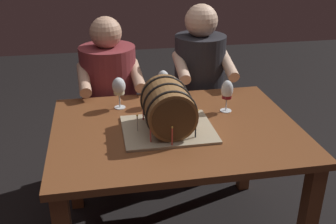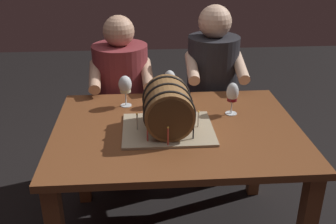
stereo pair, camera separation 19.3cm
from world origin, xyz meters
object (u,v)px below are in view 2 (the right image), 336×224
object	(u,v)px
wine_glass_red	(232,94)
person_seated_left	(123,106)
barrel_cake	(168,109)
dining_table	(177,146)
person_seated_right	(211,101)
wine_glass_rose	(170,82)
wine_glass_white	(125,86)

from	to	relation	value
wine_glass_red	person_seated_left	size ratio (longest dim) A/B	0.15
barrel_cake	dining_table	bearing A→B (deg)	32.74
barrel_cake	person_seated_right	distance (m)	0.85
person_seated_left	dining_table	bearing A→B (deg)	-66.38
barrel_cake	wine_glass_rose	xyz separation A→B (m)	(0.03, 0.33, 0.02)
wine_glass_white	wine_glass_rose	bearing A→B (deg)	1.96
barrel_cake	wine_glass_white	distance (m)	0.39
wine_glass_rose	person_seated_right	bearing A→B (deg)	51.26
wine_glass_rose	wine_glass_red	bearing A→B (deg)	-26.26
wine_glass_red	wine_glass_white	size ratio (longest dim) A/B	1.00
wine_glass_red	wine_glass_white	distance (m)	0.59
person_seated_right	wine_glass_red	bearing A→B (deg)	-89.38
person_seated_left	wine_glass_rose	bearing A→B (deg)	-53.63
dining_table	wine_glass_white	distance (m)	0.45
wine_glass_rose	wine_glass_white	xyz separation A→B (m)	(-0.25, -0.01, -0.01)
dining_table	person_seated_right	size ratio (longest dim) A/B	1.02
wine_glass_rose	person_seated_left	bearing A→B (deg)	126.37
wine_glass_rose	wine_glass_white	distance (m)	0.25
barrel_cake	wine_glass_red	xyz separation A→B (m)	(0.35, 0.17, -0.00)
barrel_cake	person_seated_right	size ratio (longest dim) A/B	0.37
dining_table	person_seated_right	world-z (taller)	person_seated_right
wine_glass_red	person_seated_left	bearing A→B (deg)	137.92
dining_table	person_seated_left	distance (m)	0.76
barrel_cake	wine_glass_red	distance (m)	0.39
wine_glass_rose	person_seated_right	world-z (taller)	person_seated_right
wine_glass_white	dining_table	bearing A→B (deg)	-47.99
wine_glass_red	wine_glass_white	xyz separation A→B (m)	(-0.57, 0.15, 0.00)
person_seated_right	person_seated_left	bearing A→B (deg)	180.00
wine_glass_rose	person_seated_left	xyz separation A→B (m)	(-0.29, 0.39, -0.31)
wine_glass_red	wine_glass_rose	bearing A→B (deg)	153.74
wine_glass_red	person_seated_left	distance (m)	0.88
wine_glass_red	person_seated_right	distance (m)	0.62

